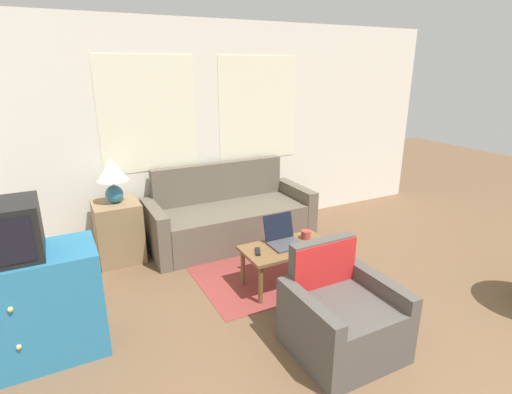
{
  "coord_description": "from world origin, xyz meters",
  "views": [
    {
      "loc": [
        -1.81,
        -0.48,
        2.08
      ],
      "look_at": [
        0.04,
        3.1,
        0.75
      ],
      "focal_mm": 28.0,
      "sensor_mm": 36.0,
      "label": 1
    }
  ],
  "objects": [
    {
      "name": "tv_remote",
      "position": [
        -0.24,
        2.53,
        0.42
      ],
      "size": [
        0.1,
        0.15,
        0.02
      ],
      "color": "black",
      "rests_on": "coffee_table"
    },
    {
      "name": "table_lamp",
      "position": [
        -1.29,
        3.83,
        0.99
      ],
      "size": [
        0.33,
        0.33,
        0.49
      ],
      "color": "teal",
      "rests_on": "side_table"
    },
    {
      "name": "wall_back",
      "position": [
        -0.0,
        4.18,
        1.31
      ],
      "size": [
        6.65,
        0.06,
        2.6
      ],
      "color": "white",
      "rests_on": "ground_plane"
    },
    {
      "name": "tv_dresser",
      "position": [
        -2.2,
        2.48,
        0.42
      ],
      "size": [
        1.14,
        0.54,
        0.83
      ],
      "color": "teal",
      "rests_on": "ground_plane"
    },
    {
      "name": "side_table",
      "position": [
        -1.29,
        3.83,
        0.34
      ],
      "size": [
        0.48,
        0.48,
        0.67
      ],
      "color": "#937551",
      "rests_on": "ground_plane"
    },
    {
      "name": "laptop",
      "position": [
        0.08,
        2.59,
        0.47
      ],
      "size": [
        0.32,
        0.33,
        0.27
      ],
      "color": "#47474C",
      "rests_on": "coffee_table"
    },
    {
      "name": "coffee_table",
      "position": [
        0.08,
        2.52,
        0.36
      ],
      "size": [
        0.88,
        0.47,
        0.41
      ],
      "color": "brown",
      "rests_on": "ground_plane"
    },
    {
      "name": "television",
      "position": [
        -2.2,
        2.48,
        1.03
      ],
      "size": [
        0.49,
        0.44,
        0.39
      ],
      "color": "black",
      "rests_on": "tv_dresser"
    },
    {
      "name": "rug",
      "position": [
        0.08,
        3.1,
        0.0
      ],
      "size": [
        1.59,
        1.8,
        0.01
      ],
      "color": "brown",
      "rests_on": "ground_plane"
    },
    {
      "name": "couch",
      "position": [
        0.0,
        3.76,
        0.28
      ],
      "size": [
        1.99,
        0.82,
        0.93
      ],
      "color": "#665B4C",
      "rests_on": "ground_plane"
    },
    {
      "name": "armchair",
      "position": [
        -0.06,
        1.52,
        0.26
      ],
      "size": [
        0.76,
        0.71,
        0.8
      ],
      "color": "#514C47",
      "rests_on": "ground_plane"
    },
    {
      "name": "cup_navy",
      "position": [
        0.34,
        2.58,
        0.45
      ],
      "size": [
        0.1,
        0.1,
        0.09
      ],
      "color": "#B23D38",
      "rests_on": "coffee_table"
    }
  ]
}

